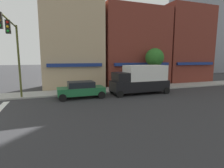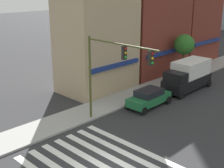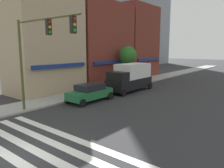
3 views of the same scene
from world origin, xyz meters
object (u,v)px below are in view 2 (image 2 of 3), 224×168
(sedan_green, at_px, (149,97))
(pedestrian_grey_coat, at_px, (189,68))
(street_tree, at_px, (184,45))
(box_truck_black, at_px, (188,75))
(traffic_signal, at_px, (111,65))

(sedan_green, distance_m, pedestrian_grey_coat, 10.87)
(pedestrian_grey_coat, height_order, street_tree, street_tree)
(sedan_green, bearing_deg, street_tree, 14.87)
(box_truck_black, bearing_deg, street_tree, 38.05)
(traffic_signal, xyz_separation_m, street_tree, (15.25, 3.45, -1.08))
(traffic_signal, distance_m, box_truck_black, 12.24)
(pedestrian_grey_coat, distance_m, street_tree, 2.91)
(box_truck_black, bearing_deg, pedestrian_grey_coat, 28.78)
(box_truck_black, height_order, street_tree, street_tree)
(box_truck_black, height_order, pedestrian_grey_coat, box_truck_black)
(sedan_green, distance_m, box_truck_black, 6.41)
(box_truck_black, distance_m, pedestrian_grey_coat, 4.89)
(box_truck_black, bearing_deg, sedan_green, 179.34)
(box_truck_black, xyz_separation_m, pedestrian_grey_coat, (4.24, 2.39, -0.51))
(sedan_green, distance_m, street_tree, 10.68)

